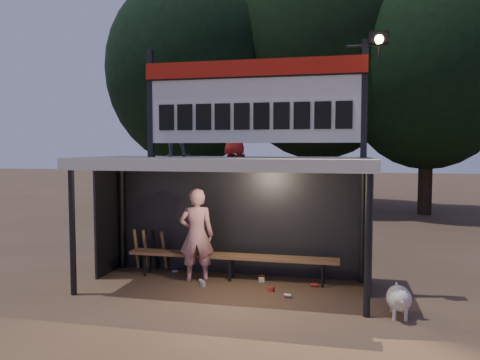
# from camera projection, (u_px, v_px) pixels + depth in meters

# --- Properties ---
(ground) EXTENTS (80.00, 80.00, 0.00)m
(ground) POSITION_uv_depth(u_px,v_px,m) (224.00, 288.00, 8.28)
(ground) COLOR #503928
(ground) RESTS_ON ground
(player) EXTENTS (0.72, 0.57, 1.74)m
(player) POSITION_uv_depth(u_px,v_px,m) (197.00, 235.00, 8.67)
(player) COLOR white
(player) RESTS_ON ground
(child_a) EXTENTS (0.62, 0.50, 1.21)m
(child_a) POSITION_uv_depth(u_px,v_px,m) (175.00, 124.00, 8.67)
(child_a) COLOR slate
(child_a) RESTS_ON dugout_shelter
(child_b) EXTENTS (0.60, 0.49, 1.06)m
(child_b) POSITION_uv_depth(u_px,v_px,m) (235.00, 128.00, 8.52)
(child_b) COLOR #A31D19
(child_b) RESTS_ON dugout_shelter
(dugout_shelter) EXTENTS (5.10, 2.08, 2.32)m
(dugout_shelter) POSITION_uv_depth(u_px,v_px,m) (227.00, 183.00, 8.39)
(dugout_shelter) COLOR #414144
(dugout_shelter) RESTS_ON ground
(scoreboard_assembly) EXTENTS (4.10, 0.27, 1.99)m
(scoreboard_assembly) POSITION_uv_depth(u_px,v_px,m) (255.00, 98.00, 7.92)
(scoreboard_assembly) COLOR black
(scoreboard_assembly) RESTS_ON dugout_shelter
(bench) EXTENTS (4.00, 0.35, 0.48)m
(bench) POSITION_uv_depth(u_px,v_px,m) (231.00, 257.00, 8.79)
(bench) COLOR #87603F
(bench) RESTS_ON ground
(tree_left) EXTENTS (6.46, 6.46, 9.27)m
(tree_left) POSITION_uv_depth(u_px,v_px,m) (189.00, 71.00, 18.50)
(tree_left) COLOR black
(tree_left) RESTS_ON ground
(tree_mid) EXTENTS (7.22, 7.22, 10.36)m
(tree_mid) POSITION_uv_depth(u_px,v_px,m) (319.00, 56.00, 18.84)
(tree_mid) COLOR #311F15
(tree_mid) RESTS_ON ground
(tree_right) EXTENTS (6.08, 6.08, 8.72)m
(tree_right) POSITION_uv_depth(u_px,v_px,m) (428.00, 73.00, 17.06)
(tree_right) COLOR black
(tree_right) RESTS_ON ground
(dog) EXTENTS (0.36, 0.81, 0.49)m
(dog) POSITION_uv_depth(u_px,v_px,m) (399.00, 298.00, 6.86)
(dog) COLOR white
(dog) RESTS_ON ground
(bats) EXTENTS (0.68, 0.35, 0.84)m
(bats) POSITION_uv_depth(u_px,v_px,m) (150.00, 250.00, 9.43)
(bats) COLOR #987547
(bats) RESTS_ON ground
(litter) EXTENTS (2.89, 1.12, 0.08)m
(litter) POSITION_uv_depth(u_px,v_px,m) (246.00, 283.00, 8.50)
(litter) COLOR red
(litter) RESTS_ON ground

